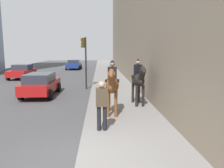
# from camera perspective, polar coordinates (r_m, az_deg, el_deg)

# --- Properties ---
(sidewalk_slab) EXTENTS (120.00, 3.25, 0.12)m
(sidewalk_slab) POSITION_cam_1_polar(r_m,az_deg,el_deg) (6.09, 7.09, -18.39)
(sidewalk_slab) COLOR slate
(sidewalk_slab) RESTS_ON ground
(mounted_horse_near) EXTENTS (2.15, 0.69, 2.32)m
(mounted_horse_near) POSITION_cam_1_polar(r_m,az_deg,el_deg) (9.20, 0.04, -0.12)
(mounted_horse_near) COLOR brown
(mounted_horse_near) RESTS_ON sidewalk_slab
(mounted_horse_far) EXTENTS (2.15, 0.64, 2.31)m
(mounted_horse_far) POSITION_cam_1_polar(r_m,az_deg,el_deg) (10.99, 6.88, 1.20)
(mounted_horse_far) COLOR black
(mounted_horse_far) RESTS_ON sidewalk_slab
(pedestrian_greeting) EXTENTS (0.27, 0.41, 1.70)m
(pedestrian_greeting) POSITION_cam_1_polar(r_m,az_deg,el_deg) (7.41, -2.67, -4.83)
(pedestrian_greeting) COLOR black
(pedestrian_greeting) RESTS_ON sidewalk_slab
(car_near_lane) EXTENTS (3.97, 2.06, 1.44)m
(car_near_lane) POSITION_cam_1_polar(r_m,az_deg,el_deg) (24.14, -22.34, 3.06)
(car_near_lane) COLOR maroon
(car_near_lane) RESTS_ON ground
(car_mid_lane) EXTENTS (4.23, 2.18, 1.44)m
(car_mid_lane) POSITION_cam_1_polar(r_m,az_deg,el_deg) (34.08, -9.88, 5.03)
(car_mid_lane) COLOR navy
(car_mid_lane) RESTS_ON ground
(car_far_lane) EXTENTS (4.15, 1.91, 1.44)m
(car_far_lane) POSITION_cam_1_polar(r_m,az_deg,el_deg) (14.46, -18.04, 0.04)
(car_far_lane) COLOR maroon
(car_far_lane) RESTS_ON ground
(traffic_light_near_curb) EXTENTS (0.20, 0.44, 3.79)m
(traffic_light_near_curb) POSITION_cam_1_polar(r_m,az_deg,el_deg) (16.19, -7.16, 7.60)
(traffic_light_near_curb) COLOR black
(traffic_light_near_curb) RESTS_ON ground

